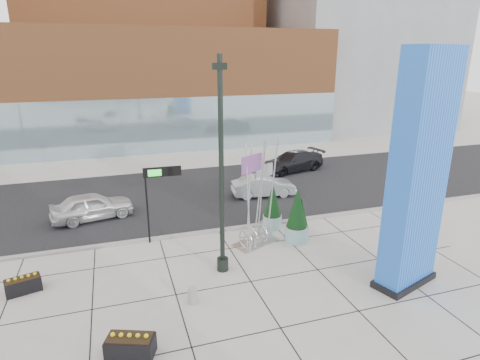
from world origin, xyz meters
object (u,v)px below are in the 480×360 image
object	(u,v)px
blue_pylon	(418,178)
public_art_sculpture	(256,218)
car_silver_mid	(263,186)
lamp_post	(222,190)
concrete_bollard	(192,295)
car_white_west	(92,206)
overhead_street_sign	(159,178)

from	to	relation	value
blue_pylon	public_art_sculpture	xyz separation A→B (m)	(-4.41, 5.08, -3.03)
public_art_sculpture	car_silver_mid	world-z (taller)	public_art_sculpture
public_art_sculpture	car_silver_mid	bearing A→B (deg)	41.61
car_silver_mid	lamp_post	bearing A→B (deg)	154.70
blue_pylon	concrete_bollard	bearing A→B (deg)	153.21
car_silver_mid	car_white_west	bearing A→B (deg)	99.55
blue_pylon	overhead_street_sign	bearing A→B (deg)	123.62
lamp_post	car_silver_mid	xyz separation A→B (m)	(4.95, 8.09, -2.90)
blue_pylon	car_white_west	distance (m)	16.38
car_white_west	blue_pylon	bearing A→B (deg)	-144.08
concrete_bollard	car_silver_mid	xyz separation A→B (m)	(6.63, 10.03, 0.34)
car_silver_mid	overhead_street_sign	bearing A→B (deg)	129.09
lamp_post	overhead_street_sign	world-z (taller)	lamp_post
lamp_post	overhead_street_sign	size ratio (longest dim) A/B	2.34
overhead_street_sign	public_art_sculpture	bearing A→B (deg)	-19.25
overhead_street_sign	car_silver_mid	size ratio (longest dim) A/B	0.92
blue_pylon	concrete_bollard	size ratio (longest dim) A/B	14.01
lamp_post	overhead_street_sign	distance (m)	4.12
concrete_bollard	overhead_street_sign	size ratio (longest dim) A/B	0.17
overhead_street_sign	car_silver_mid	xyz separation A→B (m)	(6.98, 4.52, -2.53)
lamp_post	car_silver_mid	world-z (taller)	lamp_post
concrete_bollard	blue_pylon	bearing A→B (deg)	-8.34
public_art_sculpture	concrete_bollard	world-z (taller)	public_art_sculpture
concrete_bollard	car_white_west	world-z (taller)	car_white_west
concrete_bollard	car_silver_mid	size ratio (longest dim) A/B	0.16
public_art_sculpture	concrete_bollard	xyz separation A→B (m)	(-3.87, -3.86, -1.00)
overhead_street_sign	car_silver_mid	bearing A→B (deg)	35.01
car_white_west	overhead_street_sign	bearing A→B (deg)	-152.22
concrete_bollard	overhead_street_sign	world-z (taller)	overhead_street_sign
concrete_bollard	overhead_street_sign	bearing A→B (deg)	93.64
lamp_post	public_art_sculpture	world-z (taller)	lamp_post
car_white_west	public_art_sculpture	bearing A→B (deg)	-138.83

